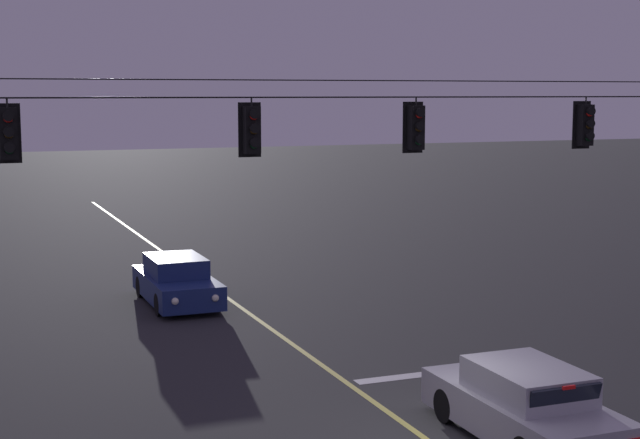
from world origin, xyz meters
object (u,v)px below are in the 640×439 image
object	(u,v)px
traffic_light_leftmost	(8,133)
car_oncoming_lead	(177,282)
traffic_light_left_inner	(252,130)
car_waiting_near_lane	(524,406)
traffic_light_right_inner	(586,125)
traffic_light_centre	(416,127)

from	to	relation	value
traffic_light_leftmost	car_oncoming_lead	distance (m)	10.86
traffic_light_left_inner	car_waiting_near_lane	world-z (taller)	traffic_light_left_inner
traffic_light_right_inner	car_waiting_near_lane	bearing A→B (deg)	-134.32
traffic_light_leftmost	traffic_light_centre	distance (m)	8.47
traffic_light_centre	traffic_light_right_inner	distance (m)	4.44
traffic_light_left_inner	car_waiting_near_lane	distance (m)	7.60
traffic_light_left_inner	traffic_light_centre	world-z (taller)	same
traffic_light_right_inner	traffic_light_centre	bearing A→B (deg)	180.00
traffic_light_left_inner	car_oncoming_lead	size ratio (longest dim) A/B	0.28
traffic_light_centre	traffic_light_right_inner	bearing A→B (deg)	0.00
traffic_light_leftmost	car_oncoming_lead	world-z (taller)	traffic_light_leftmost
traffic_light_left_inner	car_oncoming_lead	xyz separation A→B (m)	(0.30, 8.39, -4.73)
car_oncoming_lead	traffic_light_right_inner	bearing A→B (deg)	-46.80
traffic_light_leftmost	traffic_light_centre	xyz separation A→B (m)	(8.47, 0.00, 0.00)
traffic_light_left_inner	car_oncoming_lead	distance (m)	9.63
car_oncoming_lead	traffic_light_leftmost	bearing A→B (deg)	-120.96
traffic_light_centre	traffic_light_leftmost	bearing A→B (deg)	180.00
traffic_light_right_inner	car_oncoming_lead	xyz separation A→B (m)	(-7.88, 8.39, -4.73)
traffic_light_leftmost	car_waiting_near_lane	world-z (taller)	traffic_light_leftmost
traffic_light_right_inner	car_oncoming_lead	size ratio (longest dim) A/B	0.28
traffic_light_leftmost	traffic_light_left_inner	world-z (taller)	same
traffic_light_leftmost	car_oncoming_lead	bearing A→B (deg)	59.04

